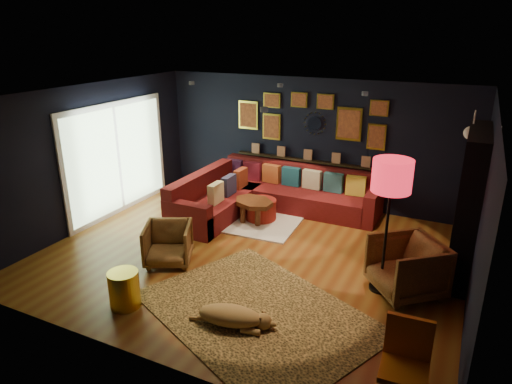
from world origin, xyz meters
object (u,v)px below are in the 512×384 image
at_px(armchair_left, 168,242).
at_px(floor_lamp, 392,181).
at_px(sectional, 263,196).
at_px(gold_stool, 124,289).
at_px(orange_chair, 406,358).
at_px(coffee_table, 254,205).
at_px(dog, 230,312).
at_px(pouf, 261,209).
at_px(armchair_right, 407,265).

height_order(armchair_left, floor_lamp, floor_lamp).
distance_m(sectional, gold_stool, 3.85).
bearing_deg(orange_chair, floor_lamp, 103.45).
height_order(coffee_table, orange_chair, orange_chair).
height_order(gold_stool, dog, gold_stool).
xyz_separation_m(gold_stool, floor_lamp, (3.00, 1.91, 1.38)).
distance_m(coffee_table, floor_lamp, 3.25).
height_order(pouf, armchair_left, armchair_left).
distance_m(sectional, orange_chair, 5.21).
xyz_separation_m(gold_stool, orange_chair, (3.61, -0.14, 0.30)).
distance_m(armchair_left, armchair_right, 3.58).
bearing_deg(orange_chair, armchair_right, 94.89).
bearing_deg(armchair_right, pouf, -156.79).
distance_m(gold_stool, orange_chair, 3.62).
distance_m(armchair_left, orange_chair, 4.04).
distance_m(coffee_table, dog, 3.24).
relative_size(armchair_left, orange_chair, 0.76).
bearing_deg(armchair_left, armchair_right, -14.70).
bearing_deg(dog, pouf, 97.63).
bearing_deg(sectional, pouf, -70.52).
bearing_deg(gold_stool, armchair_left, 98.63).
height_order(sectional, dog, sectional).
height_order(sectional, coffee_table, sectional).
bearing_deg(dog, floor_lamp, 36.77).
bearing_deg(floor_lamp, dog, -132.18).
distance_m(sectional, dog, 3.81).
distance_m(armchair_right, gold_stool, 3.86).
xyz_separation_m(orange_chair, dog, (-2.13, 0.37, -0.36)).
bearing_deg(armchair_right, armchair_left, -118.58).
distance_m(sectional, pouf, 0.46).
bearing_deg(coffee_table, floor_lamp, -26.57).
bearing_deg(armchair_left, coffee_table, 49.36).
height_order(pouf, orange_chair, orange_chair).
distance_m(pouf, dog, 3.36).
height_order(armchair_right, gold_stool, armchair_right).
xyz_separation_m(sectional, gold_stool, (-0.25, -3.84, -0.07)).
distance_m(pouf, orange_chair, 4.80).
height_order(floor_lamp, dog, floor_lamp).
relative_size(sectional, orange_chair, 3.61).
relative_size(sectional, gold_stool, 6.71).
xyz_separation_m(sectional, floor_lamp, (2.75, -1.93, 1.31)).
relative_size(pouf, orange_chair, 0.63).
relative_size(coffee_table, armchair_right, 1.13).
xyz_separation_m(coffee_table, gold_stool, (-0.32, -3.25, -0.11)).
bearing_deg(sectional, dog, -71.22).
xyz_separation_m(pouf, armchair_right, (2.91, -1.45, 0.22)).
bearing_deg(coffee_table, gold_stool, -95.62).
bearing_deg(coffee_table, armchair_left, -104.15).
bearing_deg(coffee_table, armchair_right, -23.25).
xyz_separation_m(armchair_left, orange_chair, (3.80, -1.37, 0.20)).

